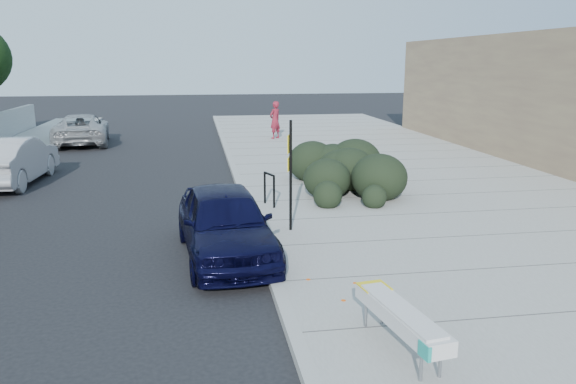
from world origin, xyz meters
The scene contains 11 objects.
ground centered at (0.00, 0.00, 0.00)m, with size 120.00×120.00×0.00m, color black.
sidewalk_near centered at (5.60, 5.00, 0.07)m, with size 11.20×50.00×0.15m, color gray.
curb_near centered at (0.00, 5.00, 0.08)m, with size 0.22×50.00×0.17m, color #9E9E99.
bench centered at (1.34, -4.70, 0.64)m, with size 0.73×2.11×0.62m.
bike_rack centered at (0.60, 3.50, 0.70)m, with size 0.25×0.60×0.91m.
sign_post centered at (0.78, 1.15, 1.62)m, with size 0.14×0.29×2.60m.
hedge centered at (3.19, 5.06, 1.01)m, with size 2.28×4.56×1.71m, color black.
sedan_navy centered at (-0.80, -0.09, 0.76)m, with size 1.79×4.44×1.51m, color black.
wagon_silver centered at (-7.50, 8.37, 0.81)m, with size 1.71×4.90×1.61m, color #AFAFB4.
suv_silver centered at (-6.98, 17.76, 0.75)m, with size 2.50×5.41×1.50m, color #999B9E.
pedestrian centered at (2.68, 17.16, 1.11)m, with size 0.70×0.46×1.91m, color maroon.
Camera 1 is at (-1.32, -11.44, 4.05)m, focal length 35.00 mm.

